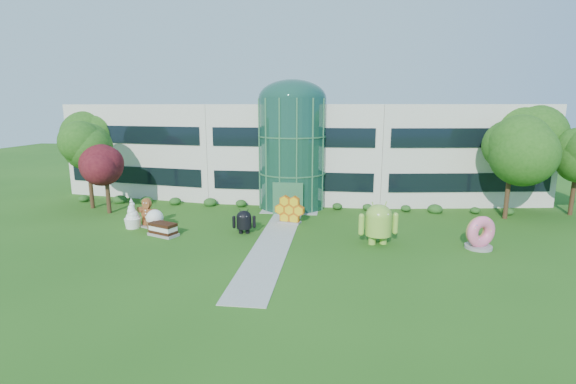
% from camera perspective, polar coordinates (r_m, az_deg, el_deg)
% --- Properties ---
extents(ground, '(140.00, 140.00, 0.00)m').
position_cam_1_polar(ground, '(27.36, -2.45, -7.86)').
color(ground, '#215114').
rests_on(ground, ground).
extents(building, '(46.00, 15.00, 9.30)m').
position_cam_1_polar(building, '(43.85, 1.52, 5.80)').
color(building, beige).
rests_on(building, ground).
extents(atrium, '(6.00, 6.00, 9.80)m').
position_cam_1_polar(atrium, '(37.90, 0.58, 5.25)').
color(atrium, '#194738').
rests_on(atrium, ground).
extents(walkway, '(2.40, 20.00, 0.04)m').
position_cam_1_polar(walkway, '(29.22, -1.78, -6.53)').
color(walkway, '#9E9E93').
rests_on(walkway, ground).
extents(tree_red, '(4.00, 4.00, 6.00)m').
position_cam_1_polar(tree_red, '(38.97, -23.56, 1.63)').
color(tree_red, '#3F0C14').
rests_on(tree_red, ground).
extents(trees_backdrop, '(52.00, 8.00, 8.40)m').
position_cam_1_polar(trees_backdrop, '(38.97, 0.75, 4.39)').
color(trees_backdrop, '#1F4F13').
rests_on(trees_backdrop, ground).
extents(android_green, '(3.21, 2.52, 3.22)m').
position_cam_1_polar(android_green, '(28.58, 12.27, -3.88)').
color(android_green, '#86B93B').
rests_on(android_green, ground).
extents(android_black, '(1.94, 1.47, 2.01)m').
position_cam_1_polar(android_black, '(30.55, -6.04, -3.84)').
color(android_black, black).
rests_on(android_black, ground).
extents(donut, '(2.37, 1.86, 2.22)m').
position_cam_1_polar(donut, '(29.93, 24.73, -4.99)').
color(donut, '#FE608E').
rests_on(donut, ground).
extents(gingerbread, '(2.65, 1.81, 2.28)m').
position_cam_1_polar(gingerbread, '(33.74, -18.69, -2.67)').
color(gingerbread, maroon).
rests_on(gingerbread, ground).
extents(ice_cream_sandwich, '(2.40, 1.81, 0.96)m').
position_cam_1_polar(ice_cream_sandwich, '(31.31, -16.71, -4.90)').
color(ice_cream_sandwich, black).
rests_on(ice_cream_sandwich, ground).
extents(honeycomb, '(2.70, 1.43, 2.02)m').
position_cam_1_polar(honeycomb, '(33.03, 0.23, -2.58)').
color(honeycomb, yellow).
rests_on(honeycomb, ground).
extents(froyo, '(1.70, 1.70, 2.28)m').
position_cam_1_polar(froyo, '(33.87, -20.54, -2.75)').
color(froyo, white).
rests_on(froyo, ground).
extents(cupcake, '(1.56, 1.56, 1.64)m').
position_cam_1_polar(cupcake, '(32.55, -17.74, -3.70)').
color(cupcake, white).
rests_on(cupcake, ground).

